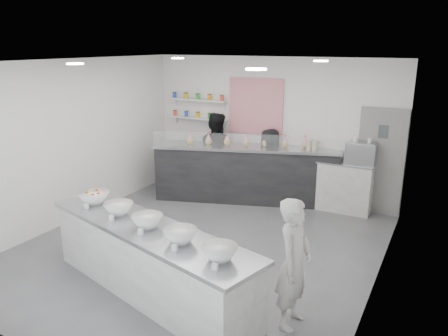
# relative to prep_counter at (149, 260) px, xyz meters

# --- Properties ---
(floor) EXTENTS (6.00, 6.00, 0.00)m
(floor) POSITION_rel_prep_counter_xyz_m (-0.10, 1.45, -0.48)
(floor) COLOR #515156
(floor) RESTS_ON ground
(ceiling) EXTENTS (6.00, 6.00, 0.00)m
(ceiling) POSITION_rel_prep_counter_xyz_m (-0.10, 1.45, 2.52)
(ceiling) COLOR white
(ceiling) RESTS_ON floor
(back_wall) EXTENTS (5.50, 0.00, 5.50)m
(back_wall) POSITION_rel_prep_counter_xyz_m (-0.10, 4.45, 1.02)
(back_wall) COLOR white
(back_wall) RESTS_ON floor
(left_wall) EXTENTS (0.00, 6.00, 6.00)m
(left_wall) POSITION_rel_prep_counter_xyz_m (-2.85, 1.45, 1.02)
(left_wall) COLOR white
(left_wall) RESTS_ON floor
(right_wall) EXTENTS (0.00, 6.00, 6.00)m
(right_wall) POSITION_rel_prep_counter_xyz_m (2.65, 1.45, 1.02)
(right_wall) COLOR white
(right_wall) RESTS_ON floor
(back_door) EXTENTS (0.88, 0.04, 2.10)m
(back_door) POSITION_rel_prep_counter_xyz_m (2.20, 4.42, 0.57)
(back_door) COLOR gray
(back_door) RESTS_ON floor
(pattern_panel) EXTENTS (1.25, 0.03, 1.20)m
(pattern_panel) POSITION_rel_prep_counter_xyz_m (-0.45, 4.43, 1.47)
(pattern_panel) COLOR red
(pattern_panel) RESTS_ON back_wall
(jar_shelf_lower) EXTENTS (1.45, 0.22, 0.04)m
(jar_shelf_lower) POSITION_rel_prep_counter_xyz_m (-1.85, 4.35, 1.12)
(jar_shelf_lower) COLOR silver
(jar_shelf_lower) RESTS_ON back_wall
(jar_shelf_upper) EXTENTS (1.45, 0.22, 0.04)m
(jar_shelf_upper) POSITION_rel_prep_counter_xyz_m (-1.85, 4.35, 1.54)
(jar_shelf_upper) COLOR silver
(jar_shelf_upper) RESTS_ON back_wall
(preserve_jars) EXTENTS (1.45, 0.10, 0.56)m
(preserve_jars) POSITION_rel_prep_counter_xyz_m (-1.85, 4.33, 1.40)
(preserve_jars) COLOR #D2492B
(preserve_jars) RESTS_ON jar_shelf_lower
(downlight_0) EXTENTS (0.24, 0.24, 0.02)m
(downlight_0) POSITION_rel_prep_counter_xyz_m (-1.50, 0.45, 2.50)
(downlight_0) COLOR white
(downlight_0) RESTS_ON ceiling
(downlight_1) EXTENTS (0.24, 0.24, 0.02)m
(downlight_1) POSITION_rel_prep_counter_xyz_m (1.30, 0.45, 2.50)
(downlight_1) COLOR white
(downlight_1) RESTS_ON ceiling
(downlight_2) EXTENTS (0.24, 0.24, 0.02)m
(downlight_2) POSITION_rel_prep_counter_xyz_m (-1.50, 3.05, 2.50)
(downlight_2) COLOR white
(downlight_2) RESTS_ON ceiling
(downlight_3) EXTENTS (0.24, 0.24, 0.02)m
(downlight_3) POSITION_rel_prep_counter_xyz_m (1.30, 3.05, 2.50)
(downlight_3) COLOR white
(downlight_3) RESTS_ON ceiling
(prep_counter) EXTENTS (3.60, 1.69, 0.96)m
(prep_counter) POSITION_rel_prep_counter_xyz_m (0.00, 0.00, 0.00)
(prep_counter) COLOR #A5A5A0
(prep_counter) RESTS_ON floor
(back_bar) EXTENTS (3.88, 1.89, 1.19)m
(back_bar) POSITION_rel_prep_counter_xyz_m (-0.41, 3.88, 0.12)
(back_bar) COLOR black
(back_bar) RESTS_ON floor
(sneeze_guard) EXTENTS (3.61, 1.22, 0.33)m
(sneeze_guard) POSITION_rel_prep_counter_xyz_m (-0.30, 3.56, 0.88)
(sneeze_guard) COLOR white
(sneeze_guard) RESTS_ON back_bar
(espresso_ledge) EXTENTS (1.36, 0.43, 1.01)m
(espresso_ledge) POSITION_rel_prep_counter_xyz_m (1.45, 4.23, 0.03)
(espresso_ledge) COLOR #A5A5A0
(espresso_ledge) RESTS_ON floor
(espresso_machine) EXTENTS (0.56, 0.38, 0.42)m
(espresso_machine) POSITION_rel_prep_counter_xyz_m (1.86, 4.23, 0.74)
(espresso_machine) COLOR #93969E
(espresso_machine) RESTS_ON espresso_ledge
(cup_stacks) EXTENTS (0.24, 0.24, 0.37)m
(cup_stacks) POSITION_rel_prep_counter_xyz_m (0.90, 4.23, 0.71)
(cup_stacks) COLOR beige
(cup_stacks) RESTS_ON espresso_ledge
(prep_bowls) EXTENTS (3.04, 1.28, 0.16)m
(prep_bowls) POSITION_rel_prep_counter_xyz_m (0.00, 0.00, 0.56)
(prep_bowls) COLOR white
(prep_bowls) RESTS_ON prep_counter
(label_cards) EXTENTS (2.66, 0.04, 0.07)m
(label_cards) POSITION_rel_prep_counter_xyz_m (0.14, -0.51, 0.51)
(label_cards) COLOR white
(label_cards) RESTS_ON prep_counter
(cookie_bags) EXTENTS (2.46, 0.94, 0.26)m
(cookie_bags) POSITION_rel_prep_counter_xyz_m (-0.41, 3.88, 0.85)
(cookie_bags) COLOR pink
(cookie_bags) RESTS_ON back_bar
(woman_prep) EXTENTS (0.40, 0.60, 1.60)m
(woman_prep) POSITION_rel_prep_counter_xyz_m (1.92, 0.25, 0.32)
(woman_prep) COLOR #B7B5B1
(woman_prep) RESTS_ON floor
(staff_left) EXTENTS (0.90, 0.72, 1.80)m
(staff_left) POSITION_rel_prep_counter_xyz_m (-1.28, 4.13, 0.42)
(staff_left) COLOR black
(staff_left) RESTS_ON floor
(staff_right) EXTENTS (0.78, 0.52, 1.56)m
(staff_right) POSITION_rel_prep_counter_xyz_m (0.02, 4.13, 0.30)
(staff_right) COLOR black
(staff_right) RESTS_ON floor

